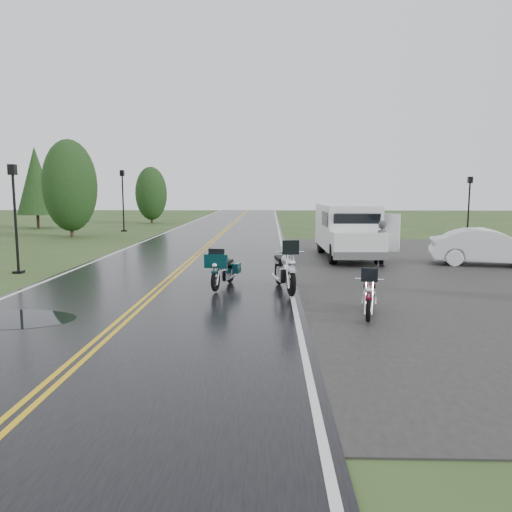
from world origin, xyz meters
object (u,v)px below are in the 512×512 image
(lamp_post_far_left, at_px, (123,201))
(motorcycle_teal, at_px, (215,272))
(lamp_post_far_right, at_px, (469,210))
(lamp_post_near_left, at_px, (15,219))
(van_white, at_px, (333,235))
(motorcycle_silver, at_px, (291,272))
(person_at_van, at_px, (381,245))
(sedan_white, at_px, (488,248))
(motorcycle_red, at_px, (369,299))

(lamp_post_far_left, bearing_deg, motorcycle_teal, -67.40)
(lamp_post_far_right, bearing_deg, motorcycle_teal, -131.93)
(lamp_post_far_left, bearing_deg, lamp_post_near_left, -85.15)
(van_white, height_order, lamp_post_far_left, lamp_post_far_left)
(motorcycle_silver, height_order, lamp_post_near_left, lamp_post_near_left)
(motorcycle_teal, xyz_separation_m, person_at_van, (5.60, 4.91, 0.26))
(motorcycle_teal, height_order, sedan_white, sedan_white)
(motorcycle_silver, distance_m, lamp_post_far_right, 17.33)
(person_at_van, distance_m, sedan_white, 4.22)
(motorcycle_silver, distance_m, sedan_white, 9.81)
(motorcycle_teal, height_order, lamp_post_far_left, lamp_post_far_left)
(van_white, distance_m, lamp_post_far_left, 19.90)
(motorcycle_silver, distance_m, person_at_van, 6.54)
(person_at_van, xyz_separation_m, lamp_post_far_left, (-14.29, 15.99, 1.28))
(motorcycle_teal, relative_size, van_white, 0.35)
(motorcycle_silver, xyz_separation_m, sedan_white, (7.71, 6.06, -0.04))
(person_at_van, xyz_separation_m, sedan_white, (4.18, 0.55, -0.17))
(person_at_van, bearing_deg, lamp_post_far_left, -87.99)
(motorcycle_red, height_order, lamp_post_far_right, lamp_post_far_right)
(lamp_post_far_right, bearing_deg, sedan_white, -106.20)
(motorcycle_red, xyz_separation_m, motorcycle_teal, (-3.61, 3.12, 0.03))
(van_white, relative_size, lamp_post_far_left, 1.37)
(sedan_white, bearing_deg, van_white, 101.65)
(lamp_post_far_left, bearing_deg, person_at_van, -48.20)
(motorcycle_teal, relative_size, lamp_post_far_left, 0.47)
(motorcycle_red, distance_m, lamp_post_far_left, 27.03)
(motorcycle_silver, xyz_separation_m, lamp_post_far_left, (-10.77, 21.49, 1.41))
(motorcycle_silver, relative_size, lamp_post_far_left, 0.58)
(motorcycle_silver, xyz_separation_m, lamp_post_near_left, (-9.27, 3.85, 1.15))
(motorcycle_red, distance_m, motorcycle_teal, 4.77)
(sedan_white, relative_size, lamp_post_near_left, 1.11)
(person_at_van, xyz_separation_m, lamp_post_far_right, (6.51, 8.58, 0.95))
(motorcycle_red, xyz_separation_m, sedan_white, (6.17, 8.58, 0.12))
(motorcycle_teal, height_order, lamp_post_near_left, lamp_post_near_left)
(sedan_white, xyz_separation_m, lamp_post_far_left, (-18.48, 15.43, 1.45))
(motorcycle_silver, bearing_deg, lamp_post_far_left, 107.30)
(van_white, bearing_deg, sedan_white, -2.15)
(lamp_post_far_left, bearing_deg, motorcycle_silver, -63.39)
(lamp_post_far_left, bearing_deg, van_white, -50.59)
(person_at_van, bearing_deg, lamp_post_far_right, -167.00)
(motorcycle_teal, height_order, motorcycle_silver, motorcycle_silver)
(lamp_post_far_right, bearing_deg, lamp_post_far_left, 160.41)
(motorcycle_red, relative_size, motorcycle_teal, 0.95)
(motorcycle_red, relative_size, lamp_post_far_right, 0.53)
(person_at_van, bearing_deg, motorcycle_silver, 17.60)
(person_at_van, bearing_deg, sedan_white, 147.75)
(motorcycle_silver, height_order, lamp_post_far_right, lamp_post_far_right)
(motorcycle_teal, relative_size, lamp_post_near_left, 0.54)
(van_white, height_order, lamp_post_far_right, lamp_post_far_right)
(lamp_post_near_left, bearing_deg, person_at_van, 7.38)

